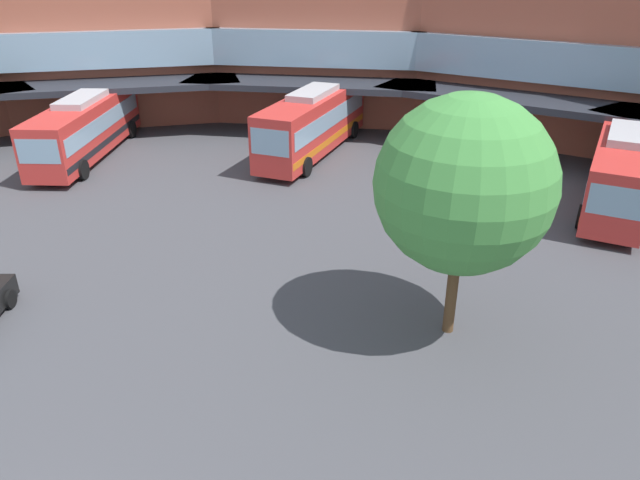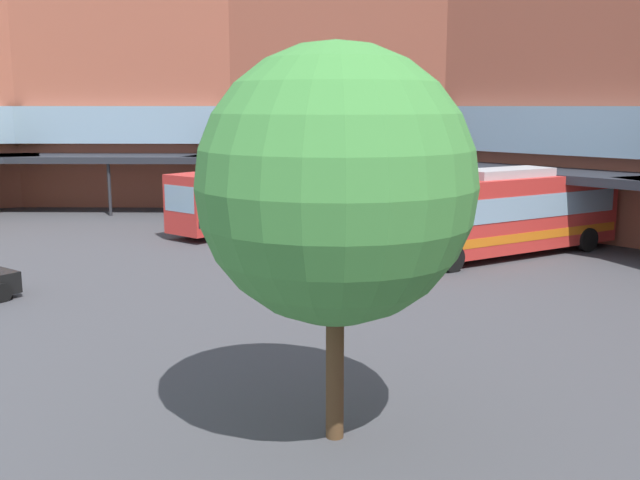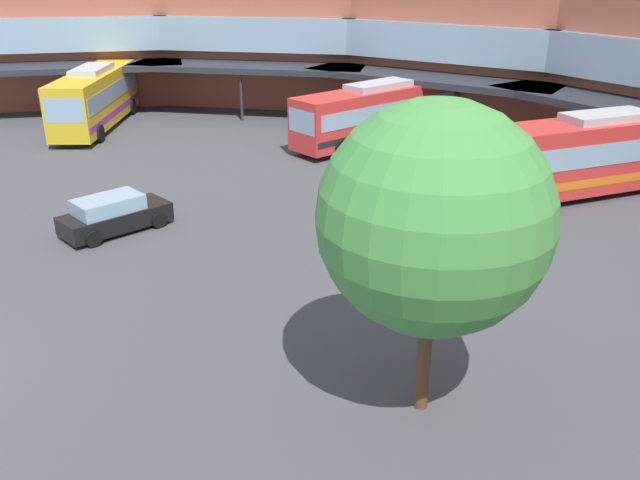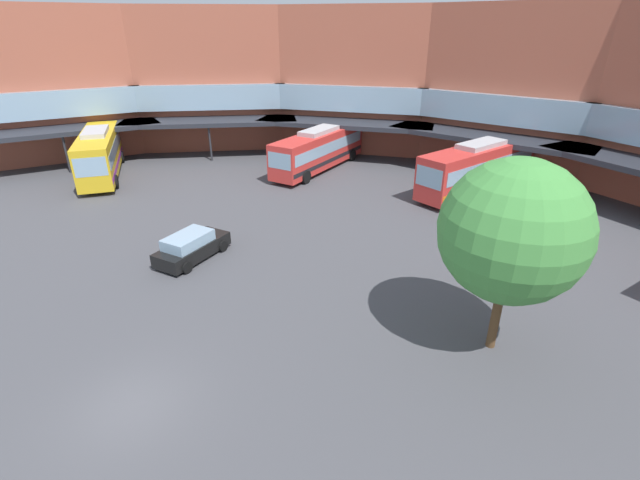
{
  "view_description": "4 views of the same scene",
  "coord_description": "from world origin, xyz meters",
  "px_view_note": "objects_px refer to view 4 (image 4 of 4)",
  "views": [
    {
      "loc": [
        7.98,
        -4.39,
        11.28
      ],
      "look_at": [
        1.56,
        12.85,
        2.25
      ],
      "focal_mm": 33.14,
      "sensor_mm": 36.0,
      "label": 1
    },
    {
      "loc": [
        17.7,
        4.72,
        6.6
      ],
      "look_at": [
        0.16,
        15.79,
        2.75
      ],
      "focal_mm": 40.64,
      "sensor_mm": 36.0,
      "label": 2
    },
    {
      "loc": [
        17.87,
        4.64,
        10.48
      ],
      "look_at": [
        1.01,
        11.73,
        2.58
      ],
      "focal_mm": 36.86,
      "sensor_mm": 36.0,
      "label": 3
    },
    {
      "loc": [
        13.03,
        -2.66,
        11.85
      ],
      "look_at": [
        -2.02,
        10.25,
        2.4
      ],
      "focal_mm": 25.47,
      "sensor_mm": 36.0,
      "label": 4
    }
  ],
  "objects_px": {
    "bus_5": "(478,167)",
    "plaza_tree": "(513,232)",
    "parked_car": "(191,247)",
    "bus_1": "(100,153)",
    "bus_2": "(319,149)"
  },
  "relations": [
    {
      "from": "bus_5",
      "to": "plaza_tree",
      "type": "bearing_deg",
      "value": 35.43
    },
    {
      "from": "bus_5",
      "to": "parked_car",
      "type": "height_order",
      "value": "bus_5"
    },
    {
      "from": "parked_car",
      "to": "plaza_tree",
      "type": "relative_size",
      "value": 0.61
    },
    {
      "from": "bus_5",
      "to": "plaza_tree",
      "type": "distance_m",
      "value": 19.85
    },
    {
      "from": "bus_1",
      "to": "plaza_tree",
      "type": "height_order",
      "value": "plaza_tree"
    },
    {
      "from": "parked_car",
      "to": "plaza_tree",
      "type": "distance_m",
      "value": 16.58
    },
    {
      "from": "bus_5",
      "to": "parked_car",
      "type": "bearing_deg",
      "value": -8.88
    },
    {
      "from": "bus_2",
      "to": "plaza_tree",
      "type": "bearing_deg",
      "value": 47.01
    },
    {
      "from": "bus_2",
      "to": "bus_5",
      "type": "relative_size",
      "value": 1.01
    },
    {
      "from": "bus_2",
      "to": "parked_car",
      "type": "height_order",
      "value": "bus_2"
    },
    {
      "from": "bus_1",
      "to": "bus_2",
      "type": "bearing_deg",
      "value": 77.87
    },
    {
      "from": "bus_5",
      "to": "plaza_tree",
      "type": "xyz_separation_m",
      "value": [
        10.98,
        -16.23,
        3.14
      ]
    },
    {
      "from": "bus_1",
      "to": "parked_car",
      "type": "xyz_separation_m",
      "value": [
        19.16,
        -1.21,
        -1.27
      ]
    },
    {
      "from": "parked_car",
      "to": "bus_1",
      "type": "bearing_deg",
      "value": 65.72
    },
    {
      "from": "bus_5",
      "to": "parked_car",
      "type": "distance_m",
      "value": 22.32
    }
  ]
}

